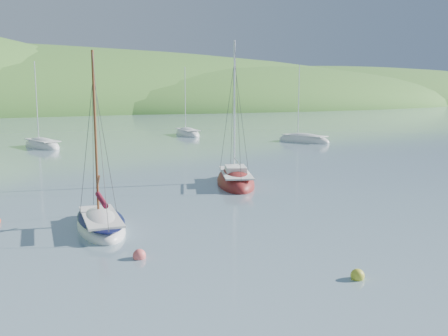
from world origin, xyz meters
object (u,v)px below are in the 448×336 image
daysailer_white (101,224)px  distant_sloop_b (187,134)px  distant_sloop_a (42,146)px  sloop_red (235,181)px  distant_sloop_d (304,141)px

daysailer_white → distant_sloop_b: 49.58m
daysailer_white → distant_sloop_a: (3.45, 36.81, -0.03)m
sloop_red → distant_sloop_d: bearing=67.5°
daysailer_white → distant_sloop_d: bearing=47.6°
daysailer_white → sloop_red: 12.92m
distant_sloop_d → distant_sloop_b: bearing=100.5°
sloop_red → distant_sloop_b: 38.88m
sloop_red → distant_sloop_d: sloop_red is taller
sloop_red → distant_sloop_a: sloop_red is taller
distant_sloop_a → distant_sloop_d: size_ratio=1.01×
distant_sloop_a → daysailer_white: bearing=-107.9°
daysailer_white → distant_sloop_a: 36.97m
daysailer_white → distant_sloop_d: distant_sloop_d is taller
sloop_red → distant_sloop_d: size_ratio=1.01×
daysailer_white → sloop_red: bearing=38.9°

